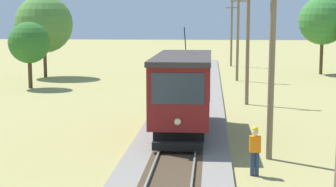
{
  "coord_description": "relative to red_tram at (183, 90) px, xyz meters",
  "views": [
    {
      "loc": [
        1.3,
        -9.36,
        5.49
      ],
      "look_at": [
        -0.68,
        14.74,
        2.05
      ],
      "focal_mm": 56.18,
      "sensor_mm": 36.0,
      "label": 1
    }
  ],
  "objects": [
    {
      "name": "tree_horizon",
      "position": [
        -14.33,
        23.92,
        2.81
      ],
      "size": [
        5.37,
        5.37,
        7.69
      ],
      "color": "#4C3823",
      "rests_on": "ground"
    },
    {
      "name": "track_worker",
      "position": [
        2.87,
        -6.29,
        -1.21
      ],
      "size": [
        0.4,
        0.27,
        1.78
      ],
      "rotation": [
        0.0,
        0.0,
        -1.49
      ],
      "color": "navy",
      "rests_on": "ground"
    },
    {
      "name": "utility_pole_near_tram",
      "position": [
        3.62,
        -4.06,
        1.49
      ],
      "size": [
        1.4,
        0.43,
        7.18
      ],
      "color": "#7A664C",
      "rests_on": "ground"
    },
    {
      "name": "utility_pole_far",
      "position": [
        3.62,
        22.46,
        1.9
      ],
      "size": [
        1.4,
        0.62,
        8.0
      ],
      "color": "#7A664C",
      "rests_on": "ground"
    },
    {
      "name": "utility_pole_mid",
      "position": [
        3.62,
        9.58,
        1.89
      ],
      "size": [
        1.4,
        0.57,
        7.97
      ],
      "color": "#7A664C",
      "rests_on": "ground"
    },
    {
      "name": "red_tram",
      "position": [
        0.0,
        0.0,
        0.0
      ],
      "size": [
        2.6,
        8.54,
        4.79
      ],
      "color": "maroon",
      "rests_on": "rail_right"
    },
    {
      "name": "utility_pole_distant",
      "position": [
        3.62,
        37.06,
        1.74
      ],
      "size": [
        1.4,
        0.56,
        7.68
      ],
      "color": "#7A664C",
      "rests_on": "ground"
    },
    {
      "name": "tree_right_far",
      "position": [
        12.24,
        28.9,
        3.11
      ],
      "size": [
        4.75,
        4.75,
        7.69
      ],
      "color": "#4C3823",
      "rests_on": "ground"
    },
    {
      "name": "tree_right_near",
      "position": [
        -13.05,
        16.1,
        1.43
      ],
      "size": [
        3.27,
        3.27,
        5.28
      ],
      "color": "#4C3823",
      "rests_on": "ground"
    }
  ]
}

